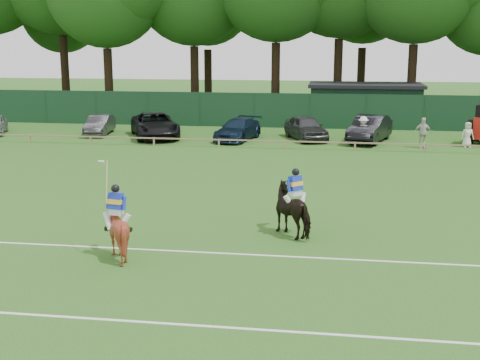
% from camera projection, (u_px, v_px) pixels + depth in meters
% --- Properties ---
extents(ground, '(160.00, 160.00, 0.00)m').
position_uv_depth(ground, '(211.00, 242.00, 20.43)').
color(ground, '#1E4C14').
rests_on(ground, ground).
extents(horse_dark, '(2.03, 2.08, 1.69)m').
position_uv_depth(horse_dark, '(295.00, 210.00, 21.08)').
color(horse_dark, black).
rests_on(horse_dark, ground).
extents(horse_chestnut, '(1.59, 1.72, 1.66)m').
position_uv_depth(horse_chestnut, '(117.00, 230.00, 18.90)').
color(horse_chestnut, maroon).
rests_on(horse_chestnut, ground).
extents(sedan_grey, '(1.87, 4.10, 1.30)m').
position_uv_depth(sedan_grey, '(100.00, 125.00, 43.13)').
color(sedan_grey, '#2C2C2F').
rests_on(sedan_grey, ground).
extents(suv_black, '(4.75, 6.39, 1.61)m').
position_uv_depth(suv_black, '(155.00, 125.00, 41.75)').
color(suv_black, black).
rests_on(suv_black, ground).
extents(sedan_navy, '(2.88, 4.97, 1.36)m').
position_uv_depth(sedan_navy, '(238.00, 130.00, 40.77)').
color(sedan_navy, '#0F1D31').
rests_on(sedan_navy, ground).
extents(hatch_grey, '(3.39, 4.85, 1.53)m').
position_uv_depth(hatch_grey, '(306.00, 128.00, 40.92)').
color(hatch_grey, '#333336').
rests_on(hatch_grey, ground).
extents(estate_black, '(3.16, 5.28, 1.64)m').
position_uv_depth(estate_black, '(370.00, 129.00, 40.03)').
color(estate_black, black).
rests_on(estate_black, ground).
extents(spectator_left, '(1.22, 0.86, 1.72)m').
position_uv_depth(spectator_left, '(363.00, 131.00, 39.01)').
color(spectator_left, silver).
rests_on(spectator_left, ground).
extents(spectator_mid, '(1.12, 0.60, 1.81)m').
position_uv_depth(spectator_mid, '(423.00, 133.00, 37.78)').
color(spectator_mid, beige).
rests_on(spectator_mid, ground).
extents(spectator_right, '(0.80, 0.58, 1.50)m').
position_uv_depth(spectator_right, '(468.00, 135.00, 38.10)').
color(spectator_right, silver).
rests_on(spectator_right, ground).
extents(rider_dark, '(0.78, 0.75, 1.41)m').
position_uv_depth(rider_dark, '(296.00, 188.00, 20.91)').
color(rider_dark, silver).
rests_on(rider_dark, ground).
extents(rider_chestnut, '(0.93, 0.67, 2.05)m').
position_uv_depth(rider_chestnut, '(116.00, 206.00, 18.73)').
color(rider_chestnut, silver).
rests_on(rider_chestnut, ground).
extents(pitch_lines, '(60.00, 5.10, 0.01)m').
position_uv_depth(pitch_lines, '(186.00, 283.00, 17.05)').
color(pitch_lines, silver).
rests_on(pitch_lines, ground).
extents(pitch_rail, '(62.10, 0.10, 0.50)m').
position_uv_depth(pitch_rail, '(269.00, 141.00, 37.72)').
color(pitch_rail, '#997F5B').
rests_on(pitch_rail, ground).
extents(perimeter_fence, '(92.08, 0.08, 2.50)m').
position_uv_depth(perimeter_fence, '(282.00, 111.00, 46.24)').
color(perimeter_fence, '#14351E').
rests_on(perimeter_fence, ground).
extents(utility_shed, '(8.40, 4.40, 3.04)m').
position_uv_depth(utility_shed, '(365.00, 104.00, 48.21)').
color(utility_shed, '#14331E').
rests_on(utility_shed, ground).
extents(tree_row, '(96.00, 12.00, 21.00)m').
position_uv_depth(tree_row, '(313.00, 115.00, 53.94)').
color(tree_row, '#26561C').
rests_on(tree_row, ground).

